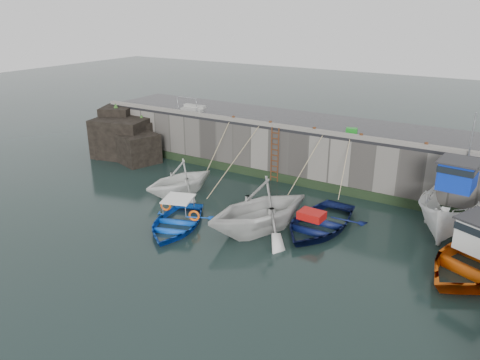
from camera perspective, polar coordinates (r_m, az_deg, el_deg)
The scene contains 23 objects.
ground at distance 18.79m, azimuth -4.66°, elevation -10.32°, with size 120.00×120.00×0.00m, color black.
quay_back at distance 28.38m, azimuth 10.26°, elevation 3.55°, with size 30.00×5.00×3.00m, color slate.
road_back at distance 27.97m, azimuth 10.46°, elevation 6.65°, with size 30.00×5.00×0.16m, color black.
kerb_back at distance 25.81m, azimuth 8.54°, elevation 6.02°, with size 30.00×0.30×0.20m, color slate.
algae_back at distance 26.55m, azimuth 8.04°, elevation -0.37°, with size 30.00×0.08×0.50m, color black.
rock_outcrop at distance 32.65m, azimuth -13.75°, elevation 5.07°, with size 5.85×4.24×3.41m.
ladder at distance 26.87m, azimuth 4.24°, elevation 3.07°, with size 0.51×0.08×3.20m.
boat_near_white at distance 25.74m, azimuth -7.30°, elevation -1.60°, with size 3.60×4.17×2.20m, color white.
boat_near_white_rope at distance 28.34m, azimuth -2.93°, elevation 0.64°, with size 0.04×3.26×3.10m, color tan, non-canonical shape.
boat_near_blue at distance 21.97m, azimuth -7.84°, elevation -5.65°, with size 3.15×4.42×0.91m, color blue.
boat_near_blue_rope at distance 25.79m, azimuth -0.61°, elevation -1.39°, with size 0.04×5.93×3.10m, color tan, non-canonical shape.
boat_near_blacktrim at distance 21.44m, azimuth 2.32°, elevation -6.15°, with size 4.62×5.35×2.82m, color silver.
boat_near_blacktrim_rope at distance 24.96m, azimuth 7.20°, elevation -2.32°, with size 0.04×4.48×3.10m, color tan, non-canonical shape.
boat_near_navy at distance 21.96m, azimuth 9.51°, elevation -5.75°, with size 3.66×5.13×1.06m, color #0A123F.
boat_near_navy_rope at distance 24.96m, azimuth 12.60°, elevation -2.67°, with size 0.04×3.27×3.10m, color tan, non-canonical shape.
boat_far_white at distance 23.25m, azimuth 24.69°, elevation -3.04°, with size 2.97×6.71×5.52m.
fish_crate at distance 26.04m, azimuth 13.46°, elevation 5.89°, with size 0.60×0.37×0.27m, color #167A1B.
railing at distance 31.04m, azimuth -5.74°, elevation 8.76°, with size 1.60×1.05×1.00m.
bollard_a at distance 28.15m, azimuth -0.81°, elevation 7.53°, with size 0.18×0.18×0.28m, color #3F1E0F.
bollard_b at distance 26.93m, azimuth 3.72°, elevation 6.89°, with size 0.18×0.18×0.28m, color #3F1E0F.
bollard_c at distance 25.82m, azimuth 9.04°, elevation 6.09°, with size 0.18×0.18×0.28m, color #3F1E0F.
bollard_d at distance 24.98m, azimuth 14.55°, elevation 5.20°, with size 0.18×0.18×0.28m, color #3F1E0F.
bollard_e at distance 24.29m, azimuth 21.74°, elevation 3.96°, with size 0.18×0.18×0.28m, color #3F1E0F.
Camera 1 is at (9.70, -12.92, 9.58)m, focal length 35.00 mm.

